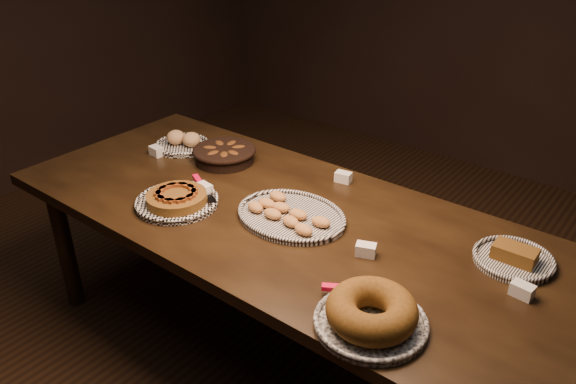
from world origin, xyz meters
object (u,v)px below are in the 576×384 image
Objects in this scene: madeleine_platter at (290,215)px; apple_tart_plate at (177,200)px; buffet_table at (284,229)px; bundt_cake_plate at (371,314)px.

apple_tart_plate is at bearing -177.60° from madeleine_platter.
buffet_table is 5.32× the size of madeleine_platter.
apple_tart_plate is 0.82× the size of madeleine_platter.
bundt_cake_plate is at bearing -52.83° from madeleine_platter.
apple_tart_plate reaches higher than madeleine_platter.
bundt_cake_plate reaches higher than apple_tart_plate.
apple_tart_plate is 1.01m from bundt_cake_plate.
buffet_table is 0.10m from madeleine_platter.
bundt_cake_plate reaches higher than madeleine_platter.
bundt_cake_plate is (0.61, -0.35, 0.12)m from buffet_table.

